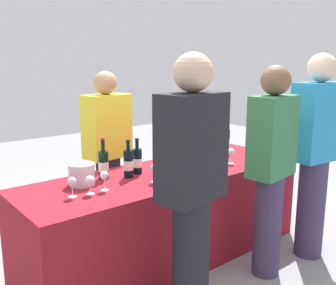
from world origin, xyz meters
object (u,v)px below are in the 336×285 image
at_px(menu_board, 183,163).
at_px(wine_glass_1, 90,181).
at_px(wine_bottle_1, 128,163).
at_px(guest_0, 191,186).
at_px(guest_2, 315,150).
at_px(wine_glass_2, 104,176).
at_px(wine_glass_5, 231,153).
at_px(wine_bottle_2, 137,161).
at_px(guest_1, 271,166).
at_px(ice_bucket, 82,174).
at_px(wine_bottle_5, 226,141).
at_px(wine_bottle_3, 194,147).
at_px(wine_glass_3, 155,168).
at_px(wine_bottle_0, 103,164).
at_px(wine_glass_4, 173,162).
at_px(server_pouring, 108,150).
at_px(wine_glass_0, 72,182).
at_px(wine_bottle_4, 214,143).

bearing_deg(menu_board, wine_glass_1, -156.46).
bearing_deg(wine_bottle_1, guest_0, -97.02).
distance_m(guest_2, menu_board, 1.80).
relative_size(wine_glass_2, wine_glass_5, 1.00).
xyz_separation_m(wine_bottle_2, guest_1, (0.66, -0.83, 0.02)).
bearing_deg(ice_bucket, wine_glass_5, -12.87).
distance_m(wine_bottle_2, wine_bottle_5, 1.11).
relative_size(wine_bottle_3, guest_0, 0.18).
xyz_separation_m(wine_glass_1, wine_glass_3, (0.51, -0.07, 0.01)).
distance_m(wine_glass_5, guest_1, 0.57).
distance_m(wine_bottle_0, guest_0, 0.95).
distance_m(wine_glass_3, menu_board, 1.78).
bearing_deg(guest_0, menu_board, 41.92).
xyz_separation_m(guest_0, menu_board, (1.49, 1.75, -0.47)).
bearing_deg(wine_bottle_0, wine_glass_4, -29.98).
height_order(wine_bottle_2, wine_glass_2, wine_bottle_2).
distance_m(wine_glass_3, server_pouring, 0.87).
distance_m(wine_bottle_0, server_pouring, 0.64).
xyz_separation_m(wine_glass_2, guest_1, (1.09, -0.62, 0.02)).
relative_size(wine_glass_2, guest_0, 0.08).
relative_size(wine_glass_4, guest_1, 0.09).
relative_size(wine_glass_1, guest_1, 0.08).
distance_m(wine_glass_0, wine_glass_5, 1.50).
xyz_separation_m(wine_glass_3, guest_0, (-0.19, -0.61, 0.05)).
distance_m(wine_bottle_5, menu_board, 0.95).
distance_m(wine_bottle_4, guest_0, 1.56).
relative_size(wine_glass_1, wine_glass_4, 0.89).
bearing_deg(menu_board, wine_glass_3, -145.81).
bearing_deg(wine_bottle_4, wine_bottle_5, -26.02).
distance_m(wine_bottle_0, wine_glass_4, 0.55).
bearing_deg(wine_bottle_5, wine_glass_0, -173.04).
distance_m(wine_bottle_2, guest_2, 1.50).
relative_size(wine_bottle_1, ice_bucket, 1.56).
relative_size(guest_0, menu_board, 1.86).
height_order(wine_bottle_1, wine_glass_0, wine_bottle_1).
relative_size(wine_bottle_2, wine_glass_5, 2.05).
bearing_deg(guest_1, menu_board, 64.23).
height_order(wine_bottle_4, menu_board, wine_bottle_4).
bearing_deg(wine_glass_4, wine_glass_1, 179.33).
xyz_separation_m(wine_bottle_2, wine_bottle_5, (1.11, 0.03, 0.02)).
distance_m(wine_bottle_1, wine_glass_0, 0.57).
distance_m(wine_bottle_2, server_pouring, 0.59).
bearing_deg(wine_bottle_2, wine_glass_4, -48.75).
distance_m(wine_bottle_4, wine_glass_0, 1.69).
height_order(wine_bottle_1, wine_bottle_3, wine_bottle_3).
relative_size(wine_bottle_4, guest_1, 0.19).
bearing_deg(wine_bottle_1, wine_glass_1, -158.55).
height_order(wine_bottle_3, guest_1, guest_1).
distance_m(wine_glass_2, menu_board, 2.04).
bearing_deg(wine_bottle_2, guest_0, -103.90).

